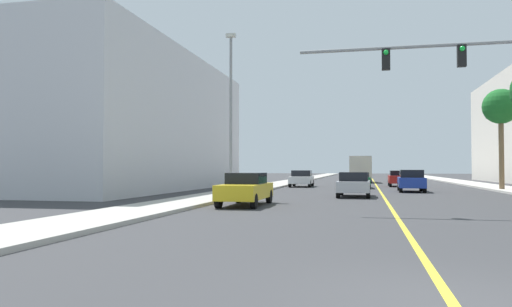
# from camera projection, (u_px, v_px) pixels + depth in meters

# --- Properties ---
(ground) EXTENTS (192.00, 192.00, 0.00)m
(ground) POSITION_uv_depth(u_px,v_px,m) (376.00, 185.00, 47.07)
(ground) COLOR #38383A
(sidewalk_left) EXTENTS (2.95, 168.00, 0.15)m
(sidewalk_left) POSITION_uv_depth(u_px,v_px,m) (280.00, 184.00, 49.14)
(sidewalk_left) COLOR #B2ADA3
(sidewalk_left) RESTS_ON ground
(sidewalk_right) EXTENTS (2.95, 168.00, 0.15)m
(sidewalk_right) POSITION_uv_depth(u_px,v_px,m) (482.00, 185.00, 45.01)
(sidewalk_right) COLOR beige
(sidewalk_right) RESTS_ON ground
(lane_marking_center) EXTENTS (0.16, 144.00, 0.01)m
(lane_marking_center) POSITION_uv_depth(u_px,v_px,m) (376.00, 185.00, 47.07)
(lane_marking_center) COLOR yellow
(lane_marking_center) RESTS_ON ground
(building_left_near) EXTENTS (10.96, 27.11, 10.50)m
(building_left_near) POSITION_uv_depth(u_px,v_px,m) (130.00, 123.00, 38.98)
(building_left_near) COLOR silver
(building_left_near) RESTS_ON ground
(street_lamp) EXTENTS (0.56, 0.28, 9.21)m
(street_lamp) POSITION_uv_depth(u_px,v_px,m) (231.00, 107.00, 27.69)
(street_lamp) COLOR gray
(street_lamp) RESTS_ON sidewalk_left
(palm_far) EXTENTS (2.58, 2.58, 7.37)m
(palm_far) POSITION_uv_depth(u_px,v_px,m) (501.00, 108.00, 35.91)
(palm_far) COLOR brown
(palm_far) RESTS_ON sidewalk_right
(car_red) EXTENTS (1.89, 4.22, 1.44)m
(car_red) POSITION_uv_depth(u_px,v_px,m) (399.00, 178.00, 44.30)
(car_red) COLOR red
(car_red) RESTS_ON ground
(car_yellow) EXTENTS (1.78, 4.51, 1.48)m
(car_yellow) POSITION_uv_depth(u_px,v_px,m) (246.00, 189.00, 22.11)
(car_yellow) COLOR gold
(car_yellow) RESTS_ON ground
(car_silver) EXTENTS (1.90, 4.29, 1.45)m
(car_silver) POSITION_uv_depth(u_px,v_px,m) (354.00, 184.00, 28.70)
(car_silver) COLOR #BCBCC1
(car_silver) RESTS_ON ground
(car_blue) EXTENTS (1.88, 4.18, 1.56)m
(car_blue) POSITION_uv_depth(u_px,v_px,m) (411.00, 181.00, 34.55)
(car_blue) COLOR #1E389E
(car_blue) RESTS_ON ground
(car_white) EXTENTS (1.98, 4.07, 1.47)m
(car_white) POSITION_uv_depth(u_px,v_px,m) (302.00, 178.00, 43.48)
(car_white) COLOR white
(car_white) RESTS_ON ground
(car_green) EXTENTS (1.88, 4.13, 1.32)m
(car_green) POSITION_uv_depth(u_px,v_px,m) (359.00, 180.00, 40.74)
(car_green) COLOR #196638
(car_green) RESTS_ON ground
(delivery_truck) EXTENTS (2.47, 7.54, 2.99)m
(delivery_truck) POSITION_uv_depth(u_px,v_px,m) (360.00, 169.00, 56.23)
(delivery_truck) COLOR silver
(delivery_truck) RESTS_ON ground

